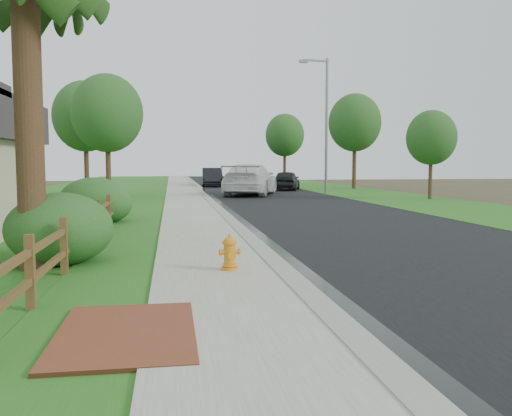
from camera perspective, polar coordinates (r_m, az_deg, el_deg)
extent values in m
plane|color=#3E3721|center=(7.85, 3.63, -10.62)|extent=(120.00, 120.00, 0.00)
cube|color=black|center=(42.90, -0.52, 1.96)|extent=(8.00, 90.00, 0.02)
cube|color=gray|center=(42.49, -6.14, 1.97)|extent=(0.40, 90.00, 0.12)
cube|color=black|center=(42.51, -5.66, 1.92)|extent=(0.50, 90.00, 0.00)
cube|color=gray|center=(42.44, -7.89, 1.94)|extent=(2.20, 90.00, 0.10)
cube|color=#275919|center=(42.45, -10.46, 1.88)|extent=(1.60, 90.00, 0.06)
cube|color=#275919|center=(42.91, -17.42, 1.76)|extent=(9.00, 90.00, 0.04)
cube|color=#275919|center=(44.43, 8.32, 2.02)|extent=(6.00, 90.00, 0.04)
cube|color=brown|center=(6.72, -13.50, -12.90)|extent=(1.60, 2.40, 0.11)
cube|color=#52331B|center=(8.17, -22.67, -6.40)|extent=(0.12, 0.12, 1.10)
cube|color=#52331B|center=(10.48, -19.56, -3.92)|extent=(0.12, 0.12, 1.10)
cube|color=#52331B|center=(12.83, -17.59, -2.33)|extent=(0.12, 0.12, 1.10)
cube|color=#52331B|center=(15.19, -16.23, -1.23)|extent=(0.12, 0.12, 1.10)
cube|color=#52331B|center=(17.56, -15.24, -0.43)|extent=(0.12, 0.12, 1.10)
cube|color=#52331B|center=(19.94, -14.49, 0.18)|extent=(0.12, 0.12, 1.10)
cube|color=#52331B|center=(22.33, -13.89, 0.66)|extent=(0.12, 0.12, 1.10)
cube|color=#52331B|center=(7.06, -24.98, -9.03)|extent=(0.08, 2.35, 0.10)
cube|color=#52331B|center=(6.98, -25.09, -5.84)|extent=(0.08, 2.35, 0.10)
cube|color=#52331B|center=(9.34, -20.90, -5.61)|extent=(0.08, 2.35, 0.10)
cube|color=#52331B|center=(9.28, -20.97, -3.18)|extent=(0.08, 2.35, 0.10)
cube|color=#52331B|center=(11.67, -18.46, -3.53)|extent=(0.08, 2.35, 0.10)
cube|color=#52331B|center=(11.62, -18.51, -1.58)|extent=(0.08, 2.35, 0.10)
cube|color=#52331B|center=(14.02, -16.84, -2.14)|extent=(0.08, 2.35, 0.10)
cube|color=#52331B|center=(13.98, -16.88, -0.51)|extent=(0.08, 2.35, 0.10)
cube|color=#52331B|center=(16.39, -15.69, -1.15)|extent=(0.08, 2.35, 0.10)
cube|color=#52331B|center=(16.35, -15.72, 0.25)|extent=(0.08, 2.35, 0.10)
cube|color=#52331B|center=(18.76, -14.83, -0.41)|extent=(0.08, 2.35, 0.10)
cube|color=#52331B|center=(18.73, -14.86, 0.81)|extent=(0.08, 2.35, 0.10)
cube|color=#52331B|center=(21.14, -14.17, 0.17)|extent=(0.08, 2.35, 0.10)
cube|color=#52331B|center=(21.11, -14.19, 1.25)|extent=(0.08, 2.35, 0.10)
cylinder|color=#322214|center=(11.23, -22.75, 7.80)|extent=(0.52, 0.52, 5.50)
cylinder|color=gold|center=(10.15, -2.80, -6.35)|extent=(0.31, 0.31, 0.05)
cylinder|color=gold|center=(10.10, -2.80, -4.98)|extent=(0.21, 0.21, 0.47)
cylinder|color=gold|center=(10.14, -2.80, -6.00)|extent=(0.25, 0.25, 0.05)
cylinder|color=gold|center=(10.07, -2.81, -3.65)|extent=(0.28, 0.28, 0.05)
ellipsoid|color=gold|center=(10.06, -2.81, -3.55)|extent=(0.23, 0.23, 0.17)
cylinder|color=gold|center=(10.05, -2.81, -2.94)|extent=(0.05, 0.05, 0.06)
cylinder|color=gold|center=(9.97, -2.61, -4.95)|extent=(0.15, 0.13, 0.14)
cylinder|color=gold|center=(10.06, -3.66, -4.66)|extent=(0.13, 0.12, 0.11)
cylinder|color=gold|center=(10.13, -1.95, -4.59)|extent=(0.13, 0.12, 0.11)
imported|color=silver|center=(35.33, -0.60, 3.01)|extent=(4.84, 7.43, 2.00)
imported|color=black|center=(42.05, 3.25, 2.93)|extent=(3.09, 4.75, 1.50)
imported|color=black|center=(49.01, -4.64, 3.27)|extent=(2.00, 5.11, 1.66)
cylinder|color=slate|center=(37.48, 7.43, 8.49)|extent=(0.18, 0.18, 9.13)
cube|color=slate|center=(37.70, 6.33, 15.16)|extent=(1.83, 0.37, 0.12)
cube|color=slate|center=(37.34, 5.00, 15.11)|extent=(0.58, 0.30, 0.18)
ellipsoid|color=brown|center=(12.26, -19.41, -3.68)|extent=(1.25, 1.12, 0.68)
ellipsoid|color=#1A4B1D|center=(12.14, -19.53, -2.46)|extent=(1.79, 1.79, 1.23)
ellipsoid|color=#1A4B1D|center=(11.69, -19.95, -2.09)|extent=(2.20, 2.20, 1.49)
ellipsoid|color=#1A4B1D|center=(19.37, -15.67, 0.44)|extent=(2.24, 2.24, 1.37)
ellipsoid|color=#1A4B1D|center=(19.59, -16.70, 0.79)|extent=(2.89, 2.89, 1.60)
cylinder|color=#322214|center=(31.91, -15.29, 4.67)|extent=(0.29, 0.29, 4.28)
ellipsoid|color=#1A4B1D|center=(32.04, -15.40, 9.60)|extent=(4.01, 4.01, 4.41)
cylinder|color=#322214|center=(32.54, 17.89, 3.56)|extent=(0.21, 0.21, 3.10)
ellipsoid|color=#1A4B1D|center=(32.57, 17.98, 7.06)|extent=(2.83, 2.83, 3.11)
cylinder|color=#322214|center=(36.41, -17.42, 4.72)|extent=(0.30, 0.30, 4.43)
ellipsoid|color=#1A4B1D|center=(36.53, -17.53, 9.19)|extent=(4.09, 4.09, 4.50)
cylinder|color=#322214|center=(44.60, 10.31, 4.98)|extent=(0.32, 0.32, 4.67)
ellipsoid|color=#1A4B1D|center=(44.72, 10.36, 8.83)|extent=(4.23, 4.23, 4.65)
cylinder|color=#322214|center=(51.52, 3.03, 4.71)|extent=(0.28, 0.28, 4.15)
ellipsoid|color=#1A4B1D|center=(51.59, 3.04, 7.67)|extent=(3.66, 3.66, 4.03)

